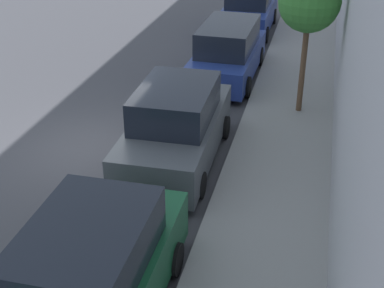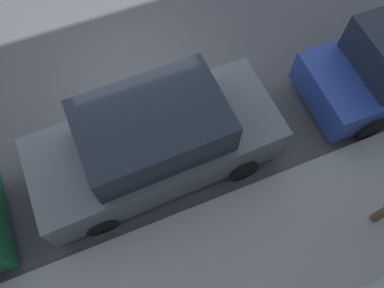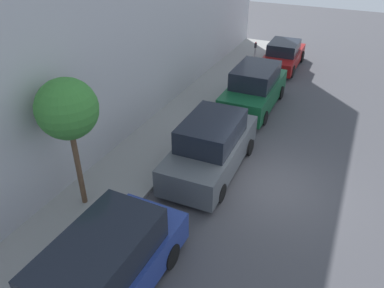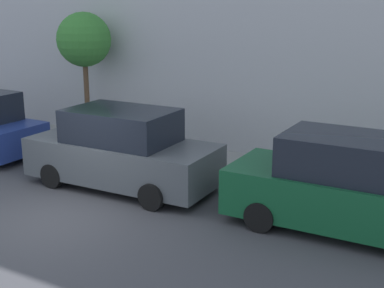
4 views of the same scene
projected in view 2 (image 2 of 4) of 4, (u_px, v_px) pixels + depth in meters
The scene contains 3 objects.
ground_plane at pixel (130, 80), 8.94m from camera, with size 60.00×60.00×0.00m, color #424247.
sidewalk at pixel (209, 274), 6.95m from camera, with size 2.54×32.00×0.15m.
parked_suv_third at pixel (156, 142), 7.18m from camera, with size 2.08×4.84×1.98m.
Camera 2 is at (5.44, -0.62, 7.38)m, focal length 35.00 mm.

